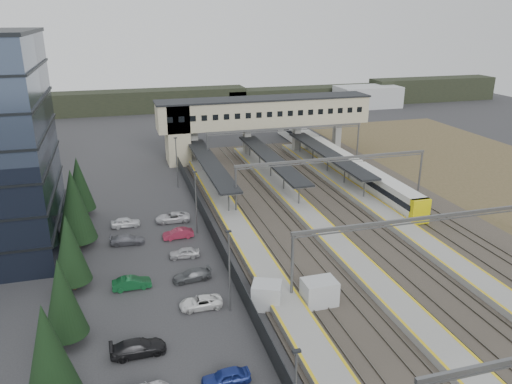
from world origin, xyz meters
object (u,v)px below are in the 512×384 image
object	(u,v)px
relay_cabin_near	(319,293)
train	(334,157)
footbridge	(250,116)
relay_cabin_far	(267,295)

from	to	relation	value
relay_cabin_near	train	bearing A→B (deg)	64.06
relay_cabin_near	footbridge	xyz separation A→B (m)	(7.46, 51.39, 6.63)
relay_cabin_far	footbridge	distance (m)	52.23
footbridge	relay_cabin_far	bearing A→B (deg)	-103.69
relay_cabin_near	train	xyz separation A→B (m)	(19.76, 40.61, 0.57)
relay_cabin_near	footbridge	world-z (taller)	footbridge
relay_cabin_far	train	distance (m)	46.55
relay_cabin_near	relay_cabin_far	bearing A→B (deg)	167.47
relay_cabin_near	footbridge	bearing A→B (deg)	81.74
relay_cabin_far	train	world-z (taller)	train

